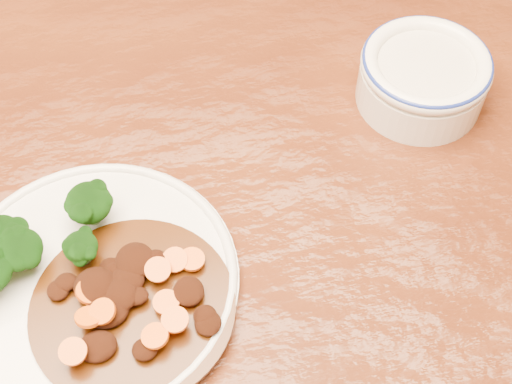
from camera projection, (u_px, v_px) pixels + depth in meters
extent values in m
cube|color=#57260F|center=(116.00, 221.00, 0.70)|extent=(1.52, 0.93, 0.04)
cylinder|color=#361F0D|center=(497.00, 85.00, 1.31)|extent=(0.06, 0.06, 0.71)
cylinder|color=silver|center=(95.00, 283.00, 0.63)|extent=(0.26, 0.26, 0.01)
torus|color=silver|center=(93.00, 280.00, 0.63)|extent=(0.26, 0.26, 0.01)
cylinder|color=#608E49|center=(93.00, 216.00, 0.66)|extent=(0.01, 0.01, 0.02)
ellipsoid|color=black|center=(89.00, 203.00, 0.64)|extent=(0.04, 0.04, 0.03)
cylinder|color=#608E49|center=(27.00, 260.00, 0.63)|extent=(0.01, 0.01, 0.02)
ellipsoid|color=black|center=(20.00, 249.00, 0.61)|extent=(0.04, 0.04, 0.03)
cylinder|color=#608E49|center=(84.00, 257.00, 0.63)|extent=(0.01, 0.01, 0.02)
ellipsoid|color=black|center=(80.00, 247.00, 0.62)|extent=(0.03, 0.03, 0.02)
cylinder|color=#608E49|center=(7.00, 246.00, 0.64)|extent=(0.01, 0.01, 0.02)
ellipsoid|color=black|center=(1.00, 234.00, 0.62)|extent=(0.04, 0.04, 0.03)
cylinder|color=#401C06|center=(133.00, 307.00, 0.61)|extent=(0.18, 0.18, 0.00)
ellipsoid|color=black|center=(127.00, 281.00, 0.61)|extent=(0.03, 0.03, 0.02)
ellipsoid|color=black|center=(114.00, 271.00, 0.62)|extent=(0.02, 0.02, 0.01)
ellipsoid|color=black|center=(95.00, 286.00, 0.61)|extent=(0.04, 0.04, 0.02)
ellipsoid|color=black|center=(205.00, 316.00, 0.60)|extent=(0.02, 0.02, 0.01)
ellipsoid|color=black|center=(155.00, 259.00, 0.62)|extent=(0.02, 0.02, 0.01)
ellipsoid|color=black|center=(137.00, 296.00, 0.60)|extent=(0.02, 0.02, 0.01)
ellipsoid|color=black|center=(58.00, 290.00, 0.61)|extent=(0.02, 0.02, 0.01)
ellipsoid|color=black|center=(189.00, 291.00, 0.61)|extent=(0.03, 0.03, 0.01)
ellipsoid|color=black|center=(135.00, 261.00, 0.62)|extent=(0.03, 0.04, 0.02)
ellipsoid|color=black|center=(107.00, 311.00, 0.60)|extent=(0.04, 0.03, 0.02)
ellipsoid|color=black|center=(66.00, 282.00, 0.61)|extent=(0.02, 0.02, 0.01)
ellipsoid|color=black|center=(110.00, 268.00, 0.62)|extent=(0.02, 0.02, 0.01)
ellipsoid|color=black|center=(120.00, 294.00, 0.60)|extent=(0.03, 0.03, 0.02)
ellipsoid|color=black|center=(145.00, 349.00, 0.58)|extent=(0.02, 0.02, 0.01)
ellipsoid|color=black|center=(208.00, 323.00, 0.59)|extent=(0.02, 0.02, 0.01)
ellipsoid|color=black|center=(98.00, 347.00, 0.58)|extent=(0.03, 0.03, 0.02)
cylinder|color=#DF540C|center=(166.00, 302.00, 0.60)|extent=(0.03, 0.03, 0.01)
cylinder|color=#DF540C|center=(158.00, 270.00, 0.61)|extent=(0.03, 0.03, 0.01)
cylinder|color=#DF540C|center=(89.00, 317.00, 0.58)|extent=(0.03, 0.03, 0.01)
cylinder|color=#DF540C|center=(175.00, 260.00, 0.62)|extent=(0.03, 0.03, 0.01)
cylinder|color=#DF540C|center=(73.00, 351.00, 0.56)|extent=(0.03, 0.03, 0.01)
cylinder|color=#DF540C|center=(175.00, 320.00, 0.58)|extent=(0.03, 0.03, 0.01)
cylinder|color=#DF540C|center=(155.00, 336.00, 0.58)|extent=(0.03, 0.03, 0.01)
cylinder|color=#DF540C|center=(89.00, 292.00, 0.60)|extent=(0.03, 0.03, 0.02)
cylinder|color=#DF540C|center=(102.00, 312.00, 0.59)|extent=(0.03, 0.03, 0.01)
cylinder|color=#DF540C|center=(192.00, 259.00, 0.63)|extent=(0.02, 0.02, 0.01)
cylinder|color=white|center=(421.00, 85.00, 0.75)|extent=(0.13, 0.13, 0.04)
cylinder|color=beige|center=(426.00, 67.00, 0.73)|extent=(0.10, 0.10, 0.01)
torus|color=white|center=(427.00, 64.00, 0.72)|extent=(0.13, 0.13, 0.02)
torus|color=navy|center=(428.00, 61.00, 0.72)|extent=(0.13, 0.13, 0.01)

